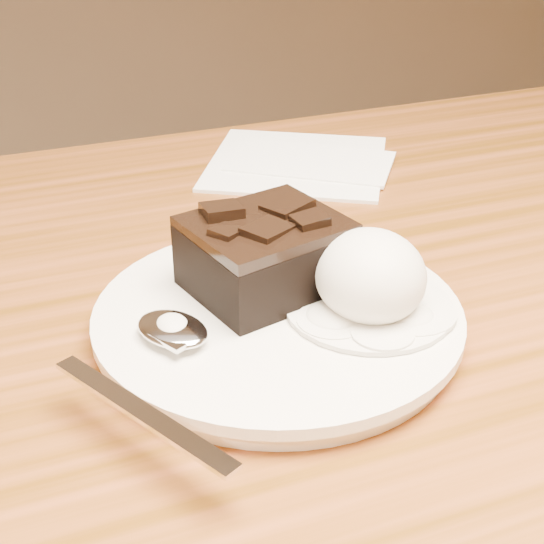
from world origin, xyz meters
name	(u,v)px	position (x,y,z in m)	size (l,w,h in m)	color
plate	(278,322)	(0.03, 0.01, 0.76)	(0.23, 0.23, 0.02)	white
brownie	(265,259)	(0.03, 0.03, 0.79)	(0.09, 0.08, 0.04)	black
ice_cream_scoop	(370,276)	(0.08, -0.01, 0.79)	(0.07, 0.07, 0.06)	white
melt_puddle	(368,308)	(0.08, -0.01, 0.77)	(0.10, 0.10, 0.00)	#EEE7CF
spoon	(173,332)	(-0.04, 0.00, 0.77)	(0.04, 0.19, 0.01)	silver
napkin	(297,161)	(0.16, 0.27, 0.75)	(0.16, 0.16, 0.01)	white
crumb_a	(359,337)	(0.06, -0.04, 0.77)	(0.01, 0.01, 0.00)	black
crumb_b	(263,293)	(0.03, 0.03, 0.77)	(0.01, 0.01, 0.00)	black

